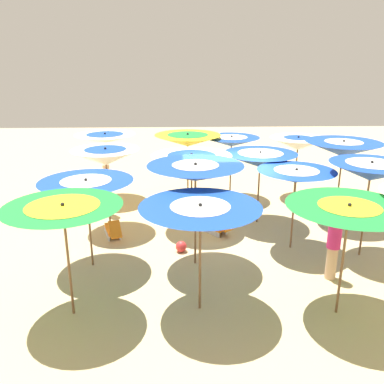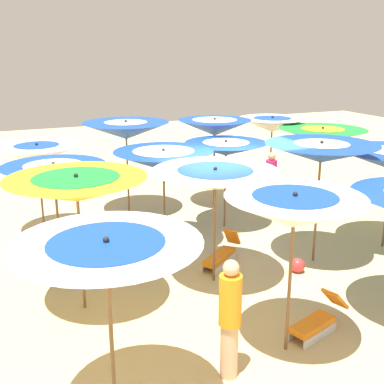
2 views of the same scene
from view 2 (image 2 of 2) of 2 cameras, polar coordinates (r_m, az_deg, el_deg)
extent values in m
cube|color=#D1B57F|center=(10.57, 4.02, -7.42)|extent=(38.17, 38.17, 0.04)
cylinder|color=brown|center=(5.78, -9.40, -17.18)|extent=(0.05, 0.05, 2.15)
cone|color=white|center=(5.27, -9.94, -7.38)|extent=(2.06, 2.06, 0.31)
cone|color=#1947B2|center=(5.24, -9.98, -6.72)|extent=(1.25, 1.25, 0.19)
sphere|color=black|center=(5.20, -10.04, -5.53)|extent=(0.07, 0.07, 0.07)
cylinder|color=brown|center=(7.13, 11.37, -10.46)|extent=(0.05, 0.05, 2.13)
cone|color=white|center=(6.72, 11.88, -2.32)|extent=(1.92, 1.92, 0.45)
cone|color=#1947B2|center=(6.69, 11.93, -1.55)|extent=(1.16, 1.16, 0.27)
sphere|color=black|center=(6.64, 12.01, -0.25)|extent=(0.07, 0.07, 0.07)
cylinder|color=brown|center=(8.28, -12.87, -6.73)|extent=(0.05, 0.05, 2.11)
cone|color=yellow|center=(7.93, -13.35, 0.29)|extent=(2.25, 2.25, 0.40)
cone|color=#1E8C38|center=(7.91, -13.39, 0.86)|extent=(1.39, 1.39, 0.25)
sphere|color=black|center=(7.87, -13.46, 1.89)|extent=(0.07, 0.07, 0.07)
cylinder|color=brown|center=(9.05, 2.64, -4.67)|extent=(0.05, 0.05, 1.99)
cone|color=white|center=(8.74, 2.73, 1.43)|extent=(2.30, 2.30, 0.36)
cone|color=#1947B2|center=(8.72, 2.74, 1.93)|extent=(1.37, 1.37, 0.21)
sphere|color=black|center=(8.69, 2.75, 2.77)|extent=(0.07, 0.07, 0.07)
cylinder|color=brown|center=(10.17, 14.42, -1.88)|extent=(0.05, 0.05, 2.28)
cone|color=#1947B2|center=(9.88, 14.89, 4.42)|extent=(2.22, 2.22, 0.38)
cone|color=white|center=(9.86, 14.93, 5.01)|extent=(1.07, 1.07, 0.18)
sphere|color=black|center=(9.84, 14.98, 5.66)|extent=(0.07, 0.07, 0.07)
cylinder|color=brown|center=(9.68, -15.40, -3.73)|extent=(0.05, 0.05, 2.02)
cone|color=#1947B2|center=(9.39, -15.87, 2.07)|extent=(1.94, 1.94, 0.33)
cone|color=white|center=(9.37, -15.90, 2.54)|extent=(1.09, 1.09, 0.18)
sphere|color=black|center=(9.34, -15.96, 3.23)|extent=(0.07, 0.07, 0.07)
cylinder|color=brown|center=(10.71, -3.27, -1.41)|extent=(0.05, 0.05, 1.94)
cone|color=#1947B2|center=(10.45, -3.35, 3.67)|extent=(2.15, 2.15, 0.43)
cone|color=white|center=(10.43, -3.36, 4.14)|extent=(1.32, 1.32, 0.26)
sphere|color=black|center=(10.40, -3.38, 4.97)|extent=(0.07, 0.07, 0.07)
cylinder|color=brown|center=(11.88, 3.90, 0.43)|extent=(0.05, 0.05, 1.95)
cone|color=#1947B2|center=(11.65, 3.99, 5.05)|extent=(1.97, 1.97, 0.32)
cone|color=white|center=(11.64, 4.00, 5.41)|extent=(1.12, 1.12, 0.18)
sphere|color=black|center=(11.62, 4.01, 5.96)|extent=(0.07, 0.07, 0.07)
cylinder|color=brown|center=(13.51, 14.70, 2.13)|extent=(0.05, 0.05, 2.06)
cone|color=#1E8C38|center=(13.31, 15.02, 6.43)|extent=(2.30, 2.30, 0.34)
cone|color=yellow|center=(13.29, 15.05, 6.82)|extent=(1.12, 1.12, 0.17)
sphere|color=black|center=(13.27, 15.09, 7.28)|extent=(0.07, 0.07, 0.07)
cylinder|color=brown|center=(11.91, -17.26, -0.33)|extent=(0.05, 0.05, 1.93)
cone|color=white|center=(11.68, -17.66, 4.20)|extent=(1.97, 1.97, 0.43)
cone|color=#1947B2|center=(11.66, -17.70, 4.73)|extent=(1.01, 1.01, 0.22)
sphere|color=black|center=(11.63, -17.76, 5.39)|extent=(0.07, 0.07, 0.07)
cylinder|color=brown|center=(12.90, -7.55, 2.24)|extent=(0.05, 0.05, 2.23)
cone|color=#1947B2|center=(12.67, -7.73, 7.12)|extent=(2.22, 2.22, 0.44)
cone|color=white|center=(12.66, -7.75, 7.64)|extent=(1.10, 1.10, 0.22)
sphere|color=black|center=(12.64, -7.78, 8.23)|extent=(0.07, 0.07, 0.07)
cylinder|color=brown|center=(13.49, 2.60, 2.92)|extent=(0.05, 0.05, 2.19)
cone|color=#1947B2|center=(13.27, 2.66, 7.53)|extent=(1.98, 1.98, 0.43)
cone|color=white|center=(13.26, 2.67, 7.91)|extent=(1.21, 1.21, 0.26)
sphere|color=black|center=(13.24, 2.68, 8.57)|extent=(0.07, 0.07, 0.07)
cylinder|color=brown|center=(14.71, 9.18, 3.68)|extent=(0.05, 0.05, 2.10)
cone|color=white|center=(14.52, 9.37, 7.73)|extent=(1.97, 1.97, 0.42)
cone|color=#1947B2|center=(14.50, 9.39, 8.11)|extent=(1.10, 1.10, 0.23)
sphere|color=black|center=(14.48, 9.42, 8.66)|extent=(0.07, 0.07, 0.07)
cube|color=olive|center=(15.35, 9.46, 0.44)|extent=(0.68, 0.67, 0.14)
cube|color=olive|center=(15.43, 8.17, 0.58)|extent=(0.68, 0.67, 0.14)
cube|color=yellow|center=(15.36, 8.83, 0.94)|extent=(0.90, 0.90, 0.10)
cube|color=yellow|center=(15.89, 9.38, 2.12)|extent=(0.50, 0.50, 0.30)
cube|color=silver|center=(7.94, 14.78, -15.94)|extent=(0.77, 0.29, 0.14)
cube|color=silver|center=(8.08, 12.96, -15.19)|extent=(0.77, 0.29, 0.14)
cube|color=orange|center=(7.95, 13.92, -14.83)|extent=(0.86, 0.54, 0.10)
cube|color=orange|center=(8.27, 16.41, -11.90)|extent=(0.47, 0.41, 0.39)
cube|color=silver|center=(9.97, 3.96, -8.38)|extent=(0.80, 0.62, 0.14)
cube|color=silver|center=(10.09, 2.45, -8.05)|extent=(0.80, 0.62, 0.14)
cube|color=orange|center=(9.98, 3.21, -7.59)|extent=(0.95, 0.83, 0.10)
cube|color=orange|center=(10.40, 4.72, -5.21)|extent=(0.40, 0.40, 0.39)
cylinder|color=#D8A87F|center=(6.83, 4.36, -17.98)|extent=(0.24, 0.24, 0.79)
cylinder|color=orange|center=(6.44, 4.51, -12.52)|extent=(0.30, 0.30, 0.69)
sphere|color=#D8A87F|center=(6.23, 4.60, -8.87)|extent=(0.21, 0.21, 0.21)
cylinder|color=#D8A87F|center=(13.22, 9.11, -0.76)|extent=(0.24, 0.24, 0.77)
cylinder|color=#D82672|center=(13.03, 9.25, 2.26)|extent=(0.30, 0.30, 0.67)
sphere|color=#D8A87F|center=(12.93, 9.34, 4.15)|extent=(0.21, 0.21, 0.21)
sphere|color=red|center=(9.93, 12.27, -8.39)|extent=(0.29, 0.29, 0.29)
camera|label=1|loc=(16.61, 42.62, 14.13)|focal=38.17mm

